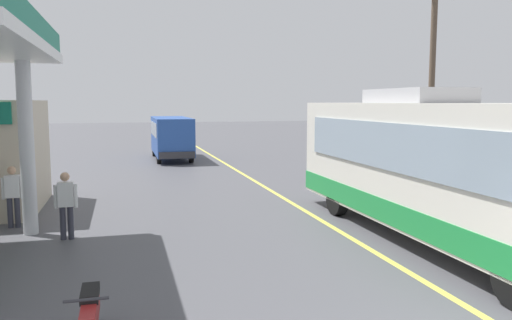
# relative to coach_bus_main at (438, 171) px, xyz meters

# --- Properties ---
(ground) EXTENTS (120.00, 120.00, 0.00)m
(ground) POSITION_rel_coach_bus_main_xyz_m (-1.83, 14.32, -1.72)
(ground) COLOR #4C4C51
(lane_divider_stripe) EXTENTS (0.16, 50.00, 0.01)m
(lane_divider_stripe) POSITION_rel_coach_bus_main_xyz_m (-1.83, 9.32, -1.72)
(lane_divider_stripe) COLOR #D8CC4C
(lane_divider_stripe) RESTS_ON ground
(coach_bus_main) EXTENTS (2.60, 11.04, 3.69)m
(coach_bus_main) POSITION_rel_coach_bus_main_xyz_m (0.00, 0.00, 0.00)
(coach_bus_main) COLOR silver
(coach_bus_main) RESTS_ON ground
(minibus_opposing_lane) EXTENTS (2.04, 6.13, 2.44)m
(minibus_opposing_lane) POSITION_rel_coach_bus_main_xyz_m (-4.45, 19.52, -0.25)
(minibus_opposing_lane) COLOR #264C9E
(minibus_opposing_lane) RESTS_ON ground
(motorcycle_parked_forecourt) EXTENTS (0.55, 1.80, 0.92)m
(motorcycle_parked_forecourt) POSITION_rel_coach_bus_main_xyz_m (-7.73, -3.48, -1.28)
(motorcycle_parked_forecourt) COLOR black
(motorcycle_parked_forecourt) RESTS_ON ground
(pedestrian_near_pump) EXTENTS (0.55, 0.22, 1.66)m
(pedestrian_near_pump) POSITION_rel_coach_bus_main_xyz_m (-10.09, 4.08, -0.79)
(pedestrian_near_pump) COLOR #33333F
(pedestrian_near_pump) RESTS_ON ground
(pedestrian_by_shop) EXTENTS (0.55, 0.22, 1.66)m
(pedestrian_by_shop) POSITION_rel_coach_bus_main_xyz_m (-8.60, 2.48, -0.79)
(pedestrian_by_shop) COLOR #33333F
(pedestrian_by_shop) RESTS_ON ground
(utility_pole_roadside) EXTENTS (1.80, 0.24, 8.04)m
(utility_pole_roadside) POSITION_rel_coach_bus_main_xyz_m (4.78, 7.56, 2.48)
(utility_pole_roadside) COLOR brown
(utility_pole_roadside) RESTS_ON ground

